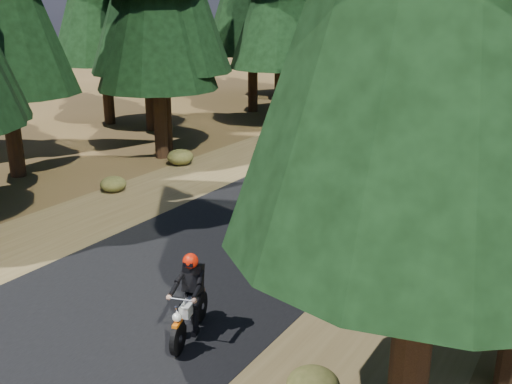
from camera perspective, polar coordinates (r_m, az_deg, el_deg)
ground at (r=13.88m, az=-3.29°, el=-5.95°), size 120.00×120.00×0.00m
road at (r=17.91m, az=5.92°, el=-0.39°), size 6.00×100.00×0.01m
shoulder_l at (r=20.25m, az=-5.84°, el=1.77°), size 3.20×100.00×0.01m
shoulder_r at (r=16.57m, az=20.36°, el=-3.03°), size 3.20×100.00×0.01m
understory_shrubs at (r=18.94m, az=10.12°, el=1.27°), size 16.01×29.83×0.59m
rider_lead at (r=10.35m, az=-6.69°, el=-11.70°), size 1.01×1.80×1.54m
rider_follow at (r=18.37m, az=1.26°, el=1.91°), size 0.80×1.85×1.60m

